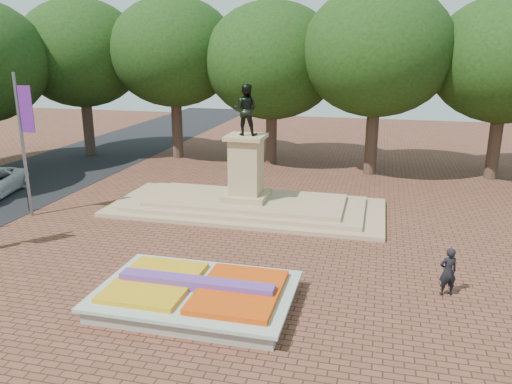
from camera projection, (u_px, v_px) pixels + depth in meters
The scene contains 5 objects.
ground at pixel (190, 275), 18.44m from camera, with size 90.00×90.00×0.00m, color brown.
flower_bed at pixel (197, 294), 16.23m from camera, with size 6.30×4.30×0.91m.
monument at pixel (246, 193), 25.65m from camera, with size 14.00×6.00×6.40m.
tree_row_back at pixel (319, 70), 32.81m from camera, with size 44.80×8.80×10.43m.
pedestrian at pixel (448, 272), 16.75m from camera, with size 0.62×0.41×1.69m, color black.
Camera 1 is at (6.44, -15.76, 8.09)m, focal length 35.00 mm.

